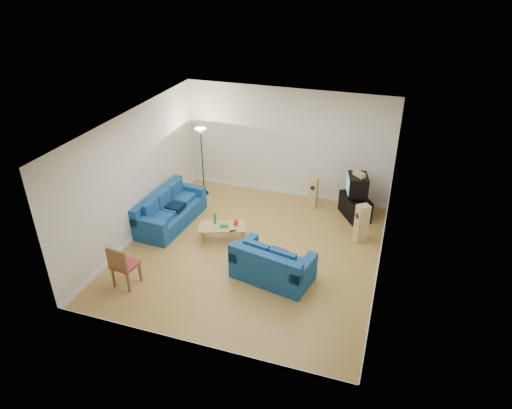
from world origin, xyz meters
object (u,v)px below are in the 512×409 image
(sofa_loveseat, at_px, (272,267))
(sofa_three_seat, at_px, (169,212))
(television, at_px, (357,185))
(coffee_table, at_px, (223,228))
(tv_stand, at_px, (355,207))

(sofa_loveseat, bearing_deg, sofa_three_seat, 167.92)
(sofa_three_seat, relative_size, television, 2.95)
(coffee_table, xyz_separation_m, tv_stand, (2.99, 2.25, -0.06))
(sofa_three_seat, xyz_separation_m, sofa_loveseat, (3.29, -1.46, 0.00))
(coffee_table, distance_m, tv_stand, 3.74)
(sofa_three_seat, xyz_separation_m, tv_stand, (4.67, 1.91, -0.02))
(sofa_loveseat, distance_m, coffee_table, 1.96)
(tv_stand, distance_m, television, 0.67)
(television, bearing_deg, sofa_loveseat, -35.66)
(sofa_loveseat, relative_size, television, 2.41)
(tv_stand, bearing_deg, sofa_loveseat, -54.83)
(sofa_three_seat, relative_size, tv_stand, 2.31)
(sofa_three_seat, relative_size, coffee_table, 1.80)
(sofa_three_seat, xyz_separation_m, television, (4.66, 1.91, 0.65))
(sofa_three_seat, xyz_separation_m, coffee_table, (1.68, -0.34, 0.04))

